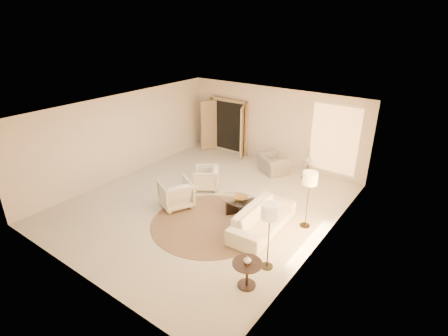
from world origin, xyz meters
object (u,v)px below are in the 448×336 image
Objects in this scene: floor_lamp_far at (270,214)px; accent_chair at (273,161)px; side_table at (308,169)px; end_vase at (247,260)px; side_vase at (309,160)px; end_table at (247,270)px; armchair_left at (206,177)px; coffee_table at (240,204)px; floor_lamp_near at (310,181)px; armchair_right at (176,193)px; sofa at (263,219)px; bowl at (240,198)px.

accent_chair is at bearing 117.63° from floor_lamp_far.
end_vase is (1.13, -5.58, 0.31)m from side_table.
end_vase is (-0.05, -0.76, -0.70)m from floor_lamp_far.
end_table is at bearing -78.50° from side_vase.
armchair_left reaches higher than end_vase.
floor_lamp_near is at bearing 14.24° from coffee_table.
accent_chair is 3.59m from floor_lamp_near.
armchair_left is 1.40m from armchair_right.
coffee_table is at bearing 126.31° from end_vase.
end_vase reaches higher than sofa.
bowl is 2.90m from end_vase.
bowl is (-1.76, -0.45, -0.86)m from floor_lamp_near.
side_table is (0.58, 3.24, 0.08)m from coffee_table.
floor_lamp_near is 9.66× the size of end_vase.
floor_lamp_near reaches higher than bowl.
floor_lamp_near reaches higher than end_table.
sofa is at bearing -134.32° from floor_lamp_near.
side_table is (1.20, 0.27, -0.09)m from accent_chair.
bowl is at bearing 0.00° from coffee_table.
armchair_right reaches higher than side_table.
armchair_left is 2.08× the size of bowl.
armchair_left is at bearing 66.54° from sofa.
sofa is 1.77m from floor_lamp_far.
side_vase reaches higher than bowl.
armchair_right is 1.88m from bowl.
end_table reaches higher than coffee_table.
armchair_right is at bearing 155.53° from end_table.
floor_lamp_near is at bearing -67.06° from side_table.
sofa is at bearing 124.30° from floor_lamp_far.
sofa is 13.98× the size of end_vase.
coffee_table is 2.92m from end_vase.
armchair_right is 5.41× the size of end_vase.
bowl is (-1.72, 2.33, 0.07)m from end_table.
side_table is (-0.37, 3.63, 0.01)m from sofa.
floor_lamp_near is (3.49, -0.18, 0.93)m from armchair_left.
side_table is 0.33m from side_vase.
end_vase reaches higher than end_table.
armchair_right is at bearing 104.40° from accent_chair.
armchair_left is at bearing -152.67° from armchair_right.
floor_lamp_near is (3.48, 1.22, 0.89)m from armchair_right.
sofa is 9.88× the size of side_vase.
end_table is 2.68× the size of side_vase.
sofa is at bearing -22.10° from bowl.
end_vase reaches higher than coffee_table.
coffee_table is (1.72, 0.77, -0.17)m from armchair_right.
accent_chair is at bearing 133.32° from floor_lamp_near.
end_vase is at bearing -53.69° from bowl.
floor_lamp_near is 4.11× the size of bowl.
armchair_left is 1.39× the size of side_table.
accent_chair is 1.61× the size of end_table.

